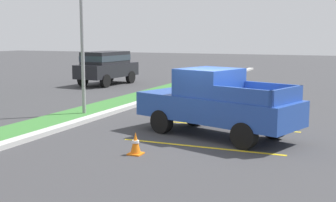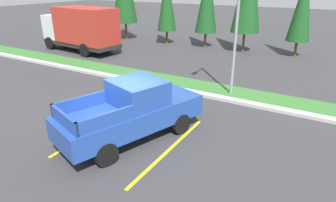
% 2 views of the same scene
% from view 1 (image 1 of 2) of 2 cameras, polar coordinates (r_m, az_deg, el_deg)
% --- Properties ---
extents(ground_plane, '(120.00, 120.00, 0.00)m').
position_cam_1_polar(ground_plane, '(13.98, 5.53, -4.64)').
color(ground_plane, '#38383A').
extents(parking_line_near, '(0.12, 4.80, 0.01)m').
position_cam_1_polar(parking_line_near, '(12.82, 4.11, -5.80)').
color(parking_line_near, yellow).
rests_on(parking_line_near, ground).
extents(parking_line_far, '(0.12, 4.80, 0.01)m').
position_cam_1_polar(parking_line_far, '(15.72, 7.77, -3.21)').
color(parking_line_far, yellow).
rests_on(parking_line_far, ground).
extents(curb_strip, '(56.00, 0.40, 0.15)m').
position_cam_1_polar(curb_strip, '(16.14, -11.68, -2.74)').
color(curb_strip, '#B2B2AD').
rests_on(curb_strip, ground).
extents(grass_median, '(56.00, 1.80, 0.06)m').
position_cam_1_polar(grass_median, '(16.79, -14.77, -2.58)').
color(grass_median, '#387533').
rests_on(grass_median, ground).
extents(pickup_truck_main, '(3.48, 5.55, 2.10)m').
position_cam_1_polar(pickup_truck_main, '(14.10, 6.02, -0.24)').
color(pickup_truck_main, black).
rests_on(pickup_truck_main, ground).
extents(suv_distant, '(4.74, 2.26, 2.10)m').
position_cam_1_polar(suv_distant, '(28.78, -7.80, 4.51)').
color(suv_distant, black).
rests_on(suv_distant, ground).
extents(street_light, '(0.24, 1.49, 6.33)m').
position_cam_1_polar(street_light, '(17.87, -10.43, 10.05)').
color(street_light, gray).
rests_on(street_light, ground).
extents(traffic_cone, '(0.36, 0.36, 0.60)m').
position_cam_1_polar(traffic_cone, '(11.96, -4.13, -5.42)').
color(traffic_cone, orange).
rests_on(traffic_cone, ground).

